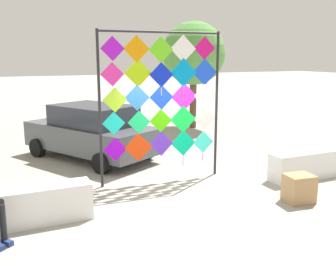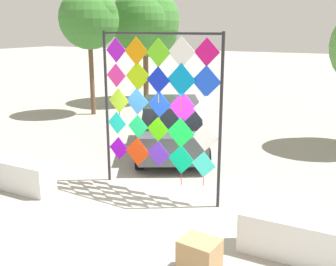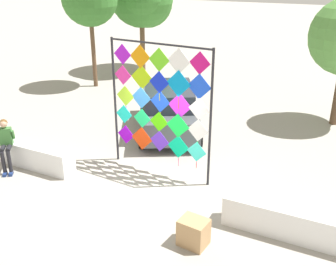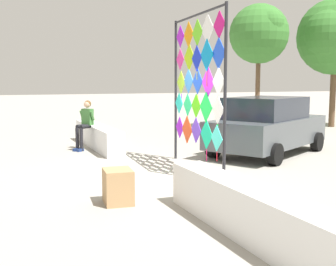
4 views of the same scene
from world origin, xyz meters
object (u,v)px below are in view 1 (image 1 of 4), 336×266
kite_display_rack (162,96)px  parked_car (91,131)px  tree_far_right (195,51)px  cardboard_box_large (299,188)px

kite_display_rack → parked_car: kite_display_rack is taller
parked_car → tree_far_right: bearing=33.1°
tree_far_right → kite_display_rack: bearing=-123.9°
parked_car → cardboard_box_large: (3.37, -5.61, -0.56)m
kite_display_rack → cardboard_box_large: bearing=-50.8°
cardboard_box_large → tree_far_right: tree_far_right is taller
kite_display_rack → cardboard_box_large: (2.18, -2.67, -1.92)m
kite_display_rack → cardboard_box_large: kite_display_rack is taller
parked_car → kite_display_rack: bearing=-68.0°
kite_display_rack → tree_far_right: size_ratio=0.81×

